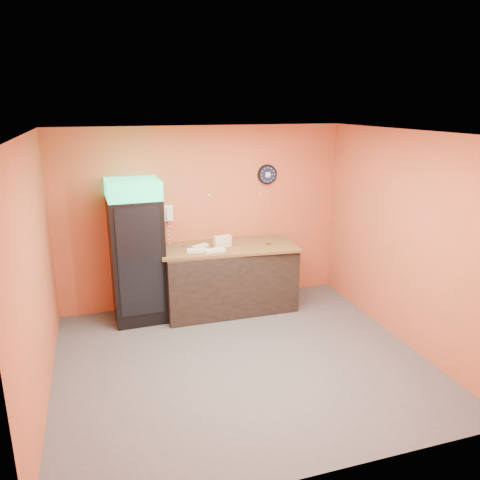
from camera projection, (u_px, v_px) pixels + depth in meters
name	position (u px, v px, depth m)	size (l,w,h in m)	color
floor	(241.00, 360.00, 5.88)	(4.50, 4.50, 0.00)	#47474C
back_wall	(203.00, 217.00, 7.32)	(4.50, 0.02, 2.80)	#DB593D
left_wall	(34.00, 275.00, 4.85)	(0.02, 4.00, 2.80)	#DB593D
right_wall	(404.00, 239.00, 6.13)	(0.02, 4.00, 2.80)	#DB593D
ceiling	(241.00, 133.00, 5.10)	(4.50, 4.00, 0.02)	white
beverage_cooler	(137.00, 254.00, 6.76)	(0.75, 0.77, 2.09)	black
prep_counter	(229.00, 279.00, 7.25)	(1.98, 0.88, 0.99)	black
wall_clock	(267.00, 174.00, 7.42)	(0.31, 0.06, 0.31)	black
wall_phone	(168.00, 213.00, 7.08)	(0.13, 0.11, 0.24)	white
butcher_paper	(229.00, 247.00, 7.11)	(2.05, 0.89, 0.04)	brown
sub_roll_stack	(222.00, 241.00, 7.03)	(0.28, 0.14, 0.17)	beige
wrapped_sandwich_left	(197.00, 251.00, 6.80)	(0.29, 0.11, 0.04)	silver
wrapped_sandwich_mid	(214.00, 250.00, 6.80)	(0.30, 0.12, 0.04)	silver
wrapped_sandwich_right	(200.00, 246.00, 7.01)	(0.26, 0.10, 0.04)	silver
kitchen_tool	(231.00, 241.00, 7.25)	(0.06, 0.06, 0.06)	silver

